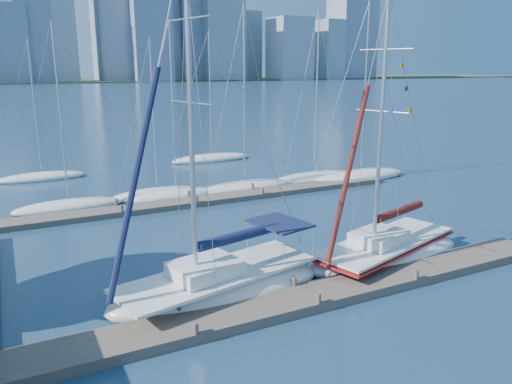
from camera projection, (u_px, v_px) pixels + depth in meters
name	position (u px, v px, depth m)	size (l,w,h in m)	color
ground	(306.00, 303.00, 20.05)	(700.00, 700.00, 0.00)	navy
near_dock	(306.00, 298.00, 20.01)	(26.00, 2.00, 0.40)	#4B4037
far_dock	(206.00, 200.00, 34.72)	(30.00, 1.80, 0.36)	#4B4037
far_shore	(16.00, 82.00, 296.65)	(800.00, 100.00, 1.50)	#38472D
sailboat_navy	(218.00, 273.00, 20.36)	(9.75, 4.98, 14.26)	silver
sailboat_maroon	(386.00, 242.00, 24.18)	(9.39, 5.34, 13.08)	silver
bg_boat_0	(69.00, 206.00, 33.06)	(7.26, 4.55, 12.22)	silver
bg_boat_1	(157.00, 194.00, 36.12)	(7.01, 4.70, 11.44)	silver
bg_boat_2	(176.00, 195.00, 35.86)	(7.09, 3.06, 12.58)	silver
bg_boat_3	(245.00, 187.00, 38.11)	(8.22, 5.10, 13.89)	silver
bg_boat_4	(314.00, 177.00, 41.31)	(8.14, 4.88, 14.06)	silver
bg_boat_5	(360.00, 176.00, 41.87)	(9.03, 2.90, 14.53)	silver
bg_boat_6	(42.00, 177.00, 41.66)	(7.19, 4.62, 11.57)	silver
bg_boat_7	(212.00, 158.00, 49.98)	(8.55, 4.00, 12.88)	silver
skyline	(41.00, 17.00, 269.29)	(502.62, 51.31, 107.55)	gray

